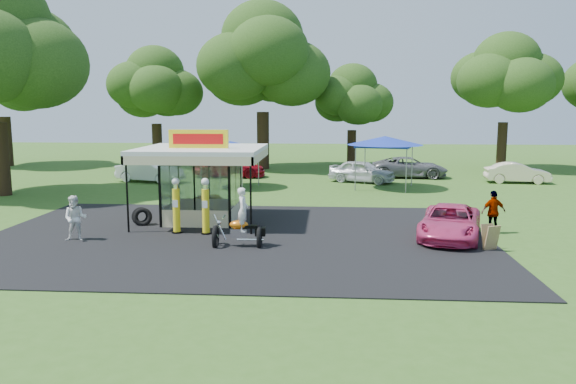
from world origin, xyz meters
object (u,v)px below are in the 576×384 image
gas_pump_right (206,208)px  bg_car_d (409,167)px  motorcycle (241,223)px  bg_car_a (150,171)px  gas_station_kiosk (202,183)px  pink_sedan (450,222)px  tent_east (385,141)px  kiosk_car (213,203)px  bg_car_b (229,167)px  gas_pump_left (176,207)px  a_frame_sign (490,238)px  bg_car_c (362,171)px  tent_west (230,146)px  spectator_east_b (493,212)px  spectator_west (75,218)px  bg_car_e (517,173)px

gas_pump_right → bg_car_d: 22.44m
gas_pump_right → motorcycle: size_ratio=1.00×
bg_car_a → gas_pump_right: bearing=-138.8°
gas_station_kiosk → pink_sedan: (10.47, -2.64, -1.12)m
gas_station_kiosk → tent_east: gas_station_kiosk is taller
kiosk_car → bg_car_b: bg_car_b is taller
gas_pump_left → a_frame_sign: bearing=-8.9°
bg_car_c → tent_east: bearing=-132.5°
bg_car_a → bg_car_d: 18.70m
bg_car_a → tent_west: bearing=-94.4°
bg_car_a → bg_car_c: size_ratio=1.05×
motorcycle → spectator_east_b: bearing=14.0°
a_frame_sign → spectator_east_b: (0.92, 2.92, 0.41)m
pink_sedan → motorcycle: bearing=-150.9°
bg_car_a → bg_car_c: bearing=-70.6°
bg_car_a → bg_car_b: 5.90m
gas_station_kiosk → kiosk_car: bearing=90.0°
motorcycle → kiosk_car: size_ratio=0.82×
bg_car_a → gas_pump_left: bearing=-142.5°
gas_pump_right → bg_car_a: size_ratio=0.49×
bg_car_c → a_frame_sign: bearing=-146.3°
bg_car_c → gas_station_kiosk: bearing=173.0°
pink_sedan → a_frame_sign: bearing=-43.7°
gas_pump_right → bg_car_a: 17.38m
kiosk_car → spectator_west: 7.49m
motorcycle → bg_car_c: 19.33m
gas_pump_right → gas_station_kiosk: bearing=105.3°
spectator_east_b → tent_west: size_ratio=0.41×
gas_station_kiosk → tent_west: gas_station_kiosk is taller
bg_car_e → a_frame_sign: bearing=164.6°
gas_pump_left → bg_car_c: size_ratio=0.52×
bg_car_a → tent_west: size_ratio=1.10×
gas_station_kiosk → bg_car_b: gas_station_kiosk is taller
kiosk_car → bg_car_d: 18.80m
bg_car_b → spectator_west: bearing=173.5°
pink_sedan → tent_east: bearing=110.6°
a_frame_sign → spectator_west: size_ratio=0.53×
bg_car_d → bg_car_b: bearing=96.4°
gas_pump_left → tent_west: tent_west is taller
bg_car_b → bg_car_e: (20.23, -1.83, -0.08)m
gas_pump_left → tent_east: size_ratio=0.49×
kiosk_car → bg_car_a: size_ratio=0.60×
spectator_east_b → bg_car_c: spectator_east_b is taller
spectator_west → bg_car_b: size_ratio=0.33×
bg_car_d → bg_car_e: size_ratio=1.29×
spectator_east_b → gas_pump_left: bearing=-8.0°
gas_station_kiosk → spectator_west: 5.83m
motorcycle → pink_sedan: (8.01, 1.92, -0.24)m
gas_station_kiosk → tent_east: bearing=50.5°
pink_sedan → bg_car_b: 22.44m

